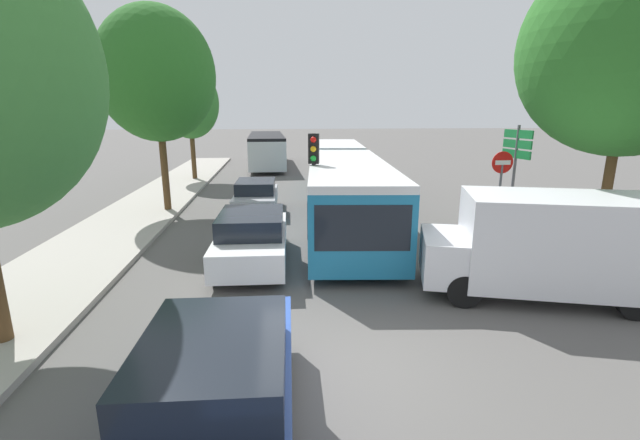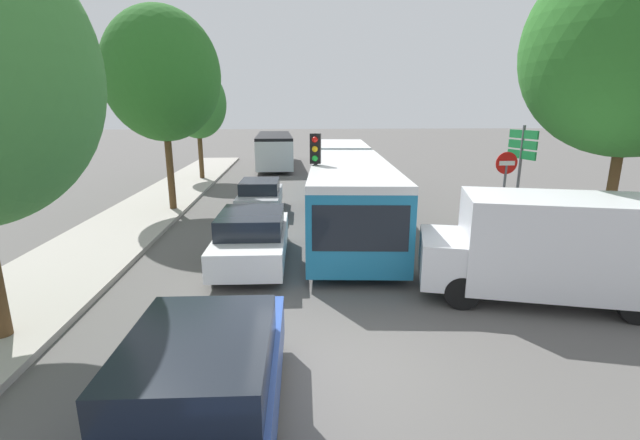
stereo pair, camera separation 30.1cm
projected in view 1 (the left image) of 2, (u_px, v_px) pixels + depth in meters
The scene contains 14 objects.
ground_plane at pixel (340, 369), 6.91m from camera, with size 200.00×200.00×0.00m, color #565451.
kerb_strip_left at pixel (154, 202), 19.29m from camera, with size 3.20×37.06×0.14m, color #9E998E.
articulated_bus at pixel (341, 178), 17.52m from camera, with size 3.98×16.67×2.45m.
city_bus_rear at pixel (267, 148), 32.50m from camera, with size 2.75×11.14×2.39m.
queued_car_blue at pixel (217, 389), 5.21m from camera, with size 1.95×4.35×1.49m.
queued_car_white at pixel (252, 238), 11.47m from camera, with size 1.91×4.26×1.46m.
queued_car_silver at pixel (256, 196), 17.46m from camera, with size 1.76×3.91×1.34m.
white_van at pixel (550, 244), 9.32m from camera, with size 5.34×3.23×2.31m.
traffic_light at pixel (314, 164), 13.03m from camera, with size 0.36×0.39×3.40m.
no_entry_sign at pixel (501, 181), 13.73m from camera, with size 0.70×0.08×2.82m.
direction_sign_post at pixel (516, 156), 14.75m from camera, with size 0.27×1.39×3.60m.
tree_left_mid at pixel (159, 78), 16.46m from camera, with size 4.46×4.46×7.95m.
tree_left_far at pixel (190, 103), 24.69m from camera, with size 3.34×3.34×6.57m.
tree_right_near at pixel (630, 50), 10.41m from camera, with size 5.18×5.18×8.10m.
Camera 1 is at (-0.94, -6.04, 4.03)m, focal length 24.00 mm.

